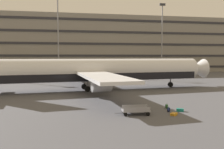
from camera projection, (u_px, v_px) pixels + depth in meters
ground_plane at (58, 92)px, 36.69m from camera, size 600.00×600.00×0.00m
terminal_structure at (62, 45)px, 82.12m from camera, size 131.26×15.70×19.02m
airliner at (92, 71)px, 38.59m from camera, size 42.45×34.50×10.55m
light_mast_left at (58, 28)px, 69.69m from camera, size 1.80×0.50×23.72m
light_mast_center_left at (162, 33)px, 75.78m from camera, size 1.80×0.50×22.04m
suitcase_small at (180, 110)px, 23.90m from camera, size 0.80×0.67×0.28m
suitcase_large at (174, 114)px, 22.35m from camera, size 0.84×0.84×0.21m
backpack_silver at (169, 110)px, 23.70m from camera, size 0.42×0.40×0.53m
backpack_black at (167, 107)px, 25.08m from camera, size 0.39×0.34×0.55m
baggage_cart at (136, 110)px, 22.55m from camera, size 3.35×1.54×0.82m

